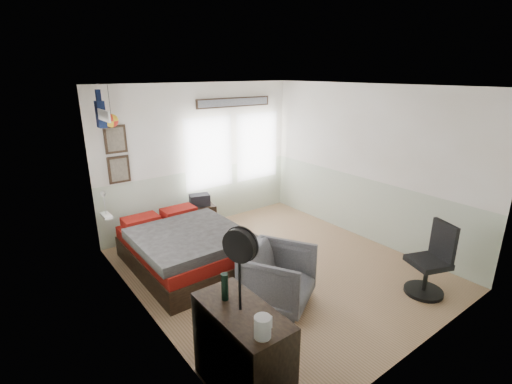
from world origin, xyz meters
TOP-DOWN VIEW (x-y plane):
  - ground_plane at (0.00, 0.00)m, footprint 4.00×4.50m
  - room_shell at (-0.08, 0.19)m, footprint 4.02×4.52m
  - wall_decor at (-1.10, 1.96)m, footprint 3.55×1.32m
  - bed at (-1.11, 0.89)m, footprint 1.49×2.04m
  - dresser at (-1.74, -1.56)m, footprint 0.48×1.00m
  - armchair at (-0.56, -0.69)m, footprint 1.12×1.13m
  - nightstand at (-0.23, 1.96)m, footprint 0.57×0.49m
  - task_chair at (1.22, -1.74)m, footprint 0.58×0.58m
  - kettle at (-1.81, -1.94)m, footprint 0.16×0.14m
  - bottle at (-1.77, -1.34)m, footprint 0.07×0.07m
  - stand_fan at (-1.74, -1.55)m, footprint 0.20×0.30m
  - black_bag at (-0.23, 1.96)m, footprint 0.41×0.32m

SIDE VIEW (x-z plane):
  - ground_plane at x=0.00m, z-range -0.01..0.00m
  - nightstand at x=-0.23m, z-range 0.00..0.51m
  - bed at x=-1.11m, z-range -0.01..0.64m
  - armchair at x=-0.56m, z-range 0.00..0.76m
  - task_chair at x=1.22m, z-range -0.09..0.92m
  - dresser at x=-1.74m, z-range 0.00..0.90m
  - black_bag at x=-0.23m, z-range 0.51..0.72m
  - kettle at x=-1.81m, z-range 0.90..1.08m
  - bottle at x=-1.77m, z-range 0.90..1.16m
  - stand_fan at x=-1.74m, z-range 1.11..1.89m
  - room_shell at x=-0.08m, z-range 0.26..2.97m
  - wall_decor at x=-1.10m, z-range 1.38..2.82m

